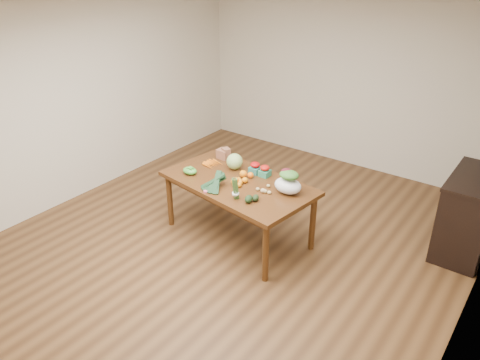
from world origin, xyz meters
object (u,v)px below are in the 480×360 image
Objects in this scene: asparagus_bundle at (236,189)px; mandarin_cluster at (236,181)px; paper_bag at (223,153)px; cabbage at (235,161)px; cabinet at (469,214)px; kale_bunch at (212,183)px; dining_table at (238,209)px; salad_bag at (288,183)px.

mandarin_cluster is at bearing 133.00° from asparagus_bundle.
cabbage reaches higher than paper_bag.
cabinet is 2.75m from cabbage.
mandarin_cluster is (-2.24, -1.39, 0.32)m from cabinet.
mandarin_cluster is at bearing -40.33° from paper_bag.
kale_bunch is 0.35m from asparagus_bundle.
asparagus_bundle is at bearing -52.48° from cabbage.
mandarin_cluster reaches higher than dining_table.
dining_table is 0.79m from salad_bag.
dining_table is 2.63m from cabinet.
kale_bunch is 1.60× the size of asparagus_bundle.
asparagus_bundle is (0.76, -0.75, 0.05)m from paper_bag.
asparagus_bundle reaches higher than paper_bag.
dining_table is at bearing 78.37° from kale_bunch.
mandarin_cluster is (0.26, -0.32, -0.05)m from cabbage.
cabinet is 3.27× the size of salad_bag.
cabbage is 0.58m from kale_bunch.
paper_bag is 1.18m from salad_bag.
dining_table is at bearing -37.17° from paper_bag.
salad_bag is (0.38, 0.45, -0.00)m from asparagus_bundle.
cabbage is at bearing 129.68° from mandarin_cluster.
mandarin_cluster is 0.58× the size of salad_bag.
paper_bag is 0.66× the size of salad_bag.
mandarin_cluster is at bearing -59.43° from dining_table.
kale_bunch is at bearing -60.47° from paper_bag.
asparagus_bundle is at bearing -44.95° from paper_bag.
salad_bag is (0.60, 0.10, 0.50)m from dining_table.
asparagus_bundle reaches higher than kale_bunch.
salad_bag is at bearing 17.43° from dining_table.
salad_bag is at bearing 57.94° from asparagus_bundle.
cabinet is 2.66m from mandarin_cluster.
paper_bag is at bearing 164.98° from salad_bag.
asparagus_bundle is at bearing -55.12° from mandarin_cluster.
paper_bag is 1.05× the size of cabbage.
asparagus_bundle is (0.46, -0.59, 0.03)m from cabbage.
mandarin_cluster is at bearing -148.21° from cabinet.
cabinet is 2.67m from asparagus_bundle.
dining_table is 0.43m from mandarin_cluster.
asparagus_bundle is (0.22, -0.35, 0.50)m from dining_table.
asparagus_bundle is at bearing -140.89° from cabinet.
cabbage reaches higher than kale_bunch.
cabinet is at bearing 31.79° from mandarin_cluster.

